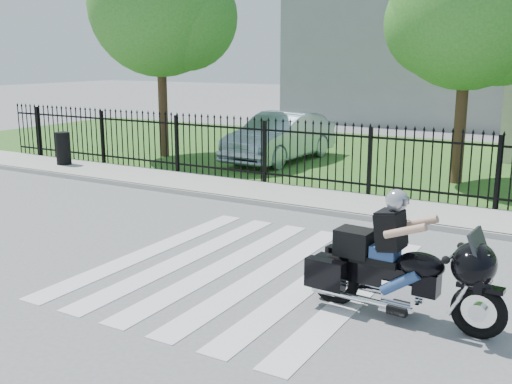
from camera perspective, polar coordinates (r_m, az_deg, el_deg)
The scene contains 12 objects.
ground at distance 10.10m, azimuth -1.10°, elevation -7.45°, with size 120.00×120.00×0.00m, color slate.
crosswalk at distance 10.10m, azimuth -1.10°, elevation -7.42°, with size 5.00×5.50×0.01m, color silver, non-canonical shape.
sidewalk at distance 14.40m, azimuth 9.28°, elevation -1.17°, with size 40.00×2.00×0.12m, color #ADAAA3.
curb at distance 13.50m, azimuth 7.75°, elevation -2.06°, with size 40.00×0.12×0.12m, color #ADAAA3.
grass_strip at distance 20.98m, azimuth 16.20°, elevation 2.73°, with size 40.00×12.00×0.02m, color #2A5B1F.
iron_fence at distance 15.15m, azimuth 10.76°, elevation 2.72°, with size 26.00×0.04×1.80m.
tree_left at distance 21.41m, azimuth -9.17°, elevation 17.14°, with size 4.80×4.80×7.58m.
tree_mid at distance 17.47m, azimuth 19.59°, elevation 15.93°, with size 4.20×4.20×6.78m.
building_tall at distance 35.09m, azimuth 17.80°, elevation 16.31°, with size 15.00×10.00×12.00m, color gray.
motorcycle_rider at distance 8.35m, azimuth 13.31°, elevation -6.78°, with size 2.76×0.95×1.82m.
parked_car at distance 20.27m, azimuth 2.33°, elevation 5.25°, with size 1.72×4.94×1.63m, color #92A8B7.
litter_bin at distance 20.06m, azimuth -17.89°, elevation 3.98°, with size 0.46×0.46×1.03m, color black.
Camera 1 is at (4.93, -8.09, 3.49)m, focal length 42.00 mm.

